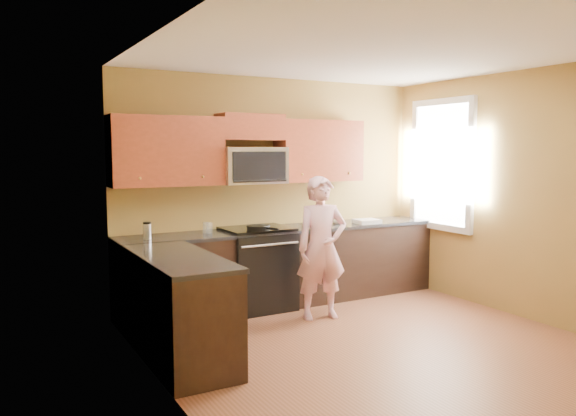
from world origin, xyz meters
TOP-DOWN VIEW (x-y plane):
  - floor at (0.00, 0.00)m, footprint 4.00×4.00m
  - ceiling at (0.00, 0.00)m, footprint 4.00×4.00m
  - wall_back at (0.00, 2.00)m, footprint 4.00×0.00m
  - wall_left at (-2.00, 0.00)m, footprint 0.00×4.00m
  - wall_right at (2.00, 0.00)m, footprint 0.00×4.00m
  - cabinet_back_run at (0.00, 1.70)m, footprint 4.00×0.60m
  - cabinet_left_run at (-1.70, 0.60)m, footprint 0.60×1.60m
  - countertop_back at (0.00, 1.69)m, footprint 4.00×0.62m
  - countertop_left at (-1.69, 0.60)m, footprint 0.62×1.60m
  - stove at (-0.40, 1.68)m, footprint 0.76×0.65m
  - microwave at (-0.40, 1.80)m, footprint 0.76×0.40m
  - upper_cab_left at (-1.39, 1.83)m, footprint 1.22×0.33m
  - upper_cab_right at (0.54, 1.83)m, footprint 1.12×0.33m
  - upper_cab_over_mw at (-0.40, 1.83)m, footprint 0.76×0.33m
  - window at (1.98, 1.20)m, footprint 0.06×1.06m
  - woman at (0.05, 1.00)m, footprint 0.63×0.48m
  - frying_pan at (-0.49, 1.46)m, footprint 0.42×0.53m
  - butter_tub at (0.35, 1.59)m, footprint 0.13×0.13m
  - toast_slice at (0.28, 1.66)m, footprint 0.14×0.14m
  - napkin_a at (0.34, 1.56)m, footprint 0.12×0.13m
  - napkin_b at (0.73, 1.70)m, footprint 0.15×0.16m
  - dish_towel at (1.08, 1.55)m, footprint 0.32×0.27m
  - travel_mug at (-1.67, 1.65)m, footprint 0.10×0.10m
  - glass_b at (-0.98, 1.77)m, footprint 0.07×0.07m
  - glass_c at (-0.97, 1.71)m, footprint 0.09×0.09m

SIDE VIEW (x-z plane):
  - floor at x=0.00m, z-range 0.00..0.00m
  - cabinet_back_run at x=0.00m, z-range 0.00..0.88m
  - cabinet_left_run at x=-1.70m, z-range 0.00..0.88m
  - stove at x=-0.40m, z-range 0.00..0.95m
  - woman at x=0.05m, z-range 0.00..1.56m
  - countertop_back at x=0.00m, z-range 0.88..0.92m
  - countertop_left at x=-1.69m, z-range 0.88..0.92m
  - butter_tub at x=0.35m, z-range 0.88..0.96m
  - travel_mug at x=-1.67m, z-range 0.83..1.01m
  - toast_slice at x=0.28m, z-range 0.92..0.93m
  - dish_towel at x=1.08m, z-range 0.92..0.97m
  - frying_pan at x=-0.49m, z-range 0.92..0.98m
  - napkin_a at x=0.34m, z-range 0.92..0.98m
  - napkin_b at x=0.73m, z-range 0.92..0.99m
  - glass_b at x=-0.98m, z-range 0.92..1.04m
  - glass_c at x=-0.97m, z-range 0.92..1.04m
  - wall_back at x=0.00m, z-range -0.65..3.35m
  - wall_left at x=-2.00m, z-range -0.65..3.35m
  - wall_right at x=2.00m, z-range -0.65..3.35m
  - microwave at x=-0.40m, z-range 1.24..1.66m
  - upper_cab_left at x=-1.39m, z-range 1.07..1.82m
  - upper_cab_right at x=0.54m, z-range 1.07..1.82m
  - window at x=1.98m, z-range 0.82..2.48m
  - upper_cab_over_mw at x=-0.40m, z-range 1.95..2.25m
  - ceiling at x=0.00m, z-range 2.70..2.70m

